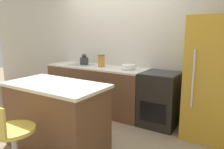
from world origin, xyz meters
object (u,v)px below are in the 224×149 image
Objects in this scene: oven_range at (160,99)px; refrigerator at (212,79)px; mixing_bowl at (128,67)px; stool_chair at (11,142)px; kettle at (84,60)px.

refrigerator is at bearing -1.78° from oven_range.
oven_range is 3.75× the size of mixing_bowl.
mixing_bowl is at bearing 84.26° from stool_chair.
stool_chair is 2.27m from mixing_bowl.
mixing_bowl is at bearing 0.00° from kettle.
mixing_bowl reaches higher than oven_range.
refrigerator is 2.41m from kettle.
stool_chair is at bearing -95.74° from mixing_bowl.
mixing_bowl is (1.02, 0.00, -0.05)m from kettle.
refrigerator is at bearing -1.24° from kettle.
oven_range is 0.79m from mixing_bowl.
kettle is (-2.41, 0.05, 0.10)m from refrigerator.
refrigerator is 2.73m from stool_chair.
mixing_bowl is at bearing 177.39° from oven_range.
stool_chair is 3.62× the size of mixing_bowl.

